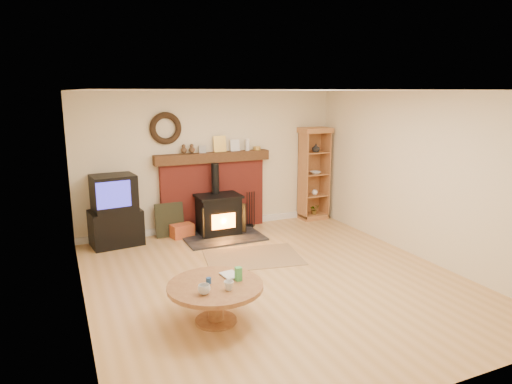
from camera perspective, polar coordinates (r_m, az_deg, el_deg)
name	(u,v)px	position (r m, az deg, el deg)	size (l,w,h in m)	color
ground	(275,280)	(6.53, 2.44, -10.90)	(5.50, 5.50, 0.00)	tan
room_shell	(272,158)	(6.13, 2.04, 4.29)	(5.02, 5.52, 2.61)	beige
chimney_breast	(213,188)	(8.65, -5.38, 0.50)	(2.20, 0.22, 1.78)	maroon
wood_stove	(219,216)	(8.38, -4.64, -2.96)	(1.40, 1.00, 1.31)	black
area_rug	(253,257)	(7.33, -0.39, -8.15)	(1.49, 1.03, 0.01)	brown
tv_unit	(115,212)	(8.12, -17.21, -2.38)	(0.89, 0.67, 1.22)	black
curio_cabinet	(313,174)	(9.40, 7.19, 2.30)	(0.60, 0.44, 1.88)	#9B5B33
firelog_box	(182,231)	(8.38, -9.21, -4.81)	(0.39, 0.24, 0.24)	orange
leaning_painting	(170,220)	(8.42, -10.74, -3.44)	(0.52, 0.03, 0.62)	black
fire_tools	(250,219)	(8.89, -0.75, -3.41)	(0.19, 0.16, 0.70)	black
coffee_table	(216,291)	(5.30, -5.07, -12.27)	(1.09, 1.09, 0.62)	brown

